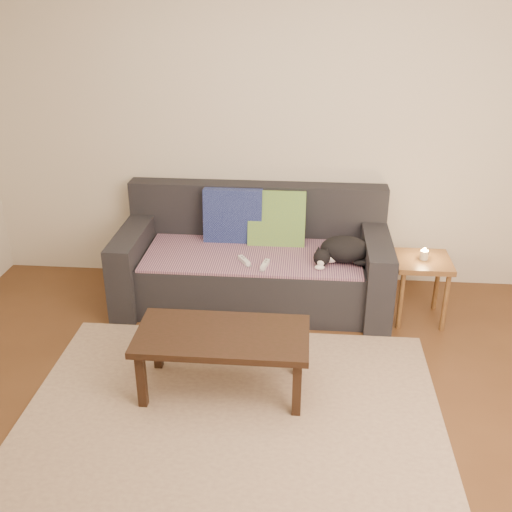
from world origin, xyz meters
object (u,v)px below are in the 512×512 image
at_px(wii_remote_b, 265,265).
at_px(cat, 343,250).
at_px(coffee_table, 222,341).
at_px(wii_remote_a, 244,261).
at_px(sofa, 254,264).
at_px(side_table, 422,270).

bearing_deg(wii_remote_b, cat, -65.84).
xyz_separation_m(cat, coffee_table, (-0.77, -1.05, -0.16)).
bearing_deg(wii_remote_b, wii_remote_a, 81.16).
relative_size(cat, wii_remote_a, 2.97).
distance_m(sofa, coffee_table, 1.23).
distance_m(cat, side_table, 0.61).
distance_m(sofa, wii_remote_a, 0.30).
bearing_deg(cat, side_table, 0.51).
xyz_separation_m(sofa, wii_remote_b, (0.11, -0.31, 0.15)).
height_order(wii_remote_b, coffee_table, wii_remote_b).
distance_m(cat, wii_remote_a, 0.74).
bearing_deg(wii_remote_a, side_table, -118.73).
height_order(wii_remote_a, side_table, side_table).
bearing_deg(side_table, wii_remote_a, -178.07).
xyz_separation_m(wii_remote_a, coffee_table, (-0.03, -0.97, -0.09)).
distance_m(wii_remote_a, side_table, 1.33).
distance_m(wii_remote_a, wii_remote_b, 0.17).
bearing_deg(coffee_table, cat, 53.91).
bearing_deg(sofa, cat, -14.36).
relative_size(side_table, coffee_table, 0.47).
bearing_deg(cat, wii_remote_a, -169.60).
bearing_deg(side_table, sofa, 170.58).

